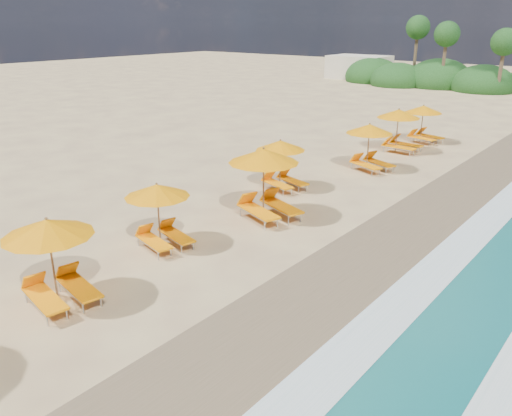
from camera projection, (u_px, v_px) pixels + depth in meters
name	position (u px, v px, depth m)	size (l,w,h in m)	color
ground	(256.00, 242.00, 17.35)	(160.00, 160.00, 0.00)	#D9BF7F
wet_sand	(364.00, 276.00, 15.00)	(4.00, 160.00, 0.01)	#7F684C
surf_foam	(458.00, 306.00, 13.40)	(4.00, 160.00, 0.01)	white
station_3	(54.00, 256.00, 13.22)	(2.79, 2.66, 2.34)	olive
station_4	(161.00, 212.00, 16.63)	(2.62, 2.52, 2.13)	olive
station_5	(267.00, 179.00, 19.00)	(3.40, 3.33, 2.66)	olive
station_6	(283.00, 162.00, 22.39)	(2.74, 2.66, 2.18)	olive
station_7	(371.00, 144.00, 25.21)	(2.98, 2.94, 2.31)	olive
station_8	(401.00, 128.00, 28.76)	(2.64, 2.45, 2.41)	olive
station_9	(425.00, 121.00, 31.01)	(2.78, 2.68, 2.25)	olive
treeline	(447.00, 79.00, 56.21)	(25.80, 8.80, 9.74)	#163D14
beach_building	(359.00, 67.00, 64.99)	(7.00, 5.00, 2.80)	beige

